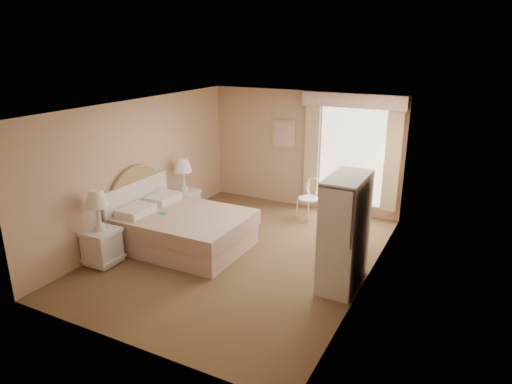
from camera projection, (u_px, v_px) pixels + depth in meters
The scene contains 9 objects.
room at pixel (241, 184), 7.38m from camera, with size 4.21×5.51×2.51m.
window at pixel (351, 152), 9.14m from camera, with size 2.05×0.22×2.51m.
framed_art at pixel (284, 135), 9.77m from camera, with size 0.52×0.04×0.62m.
bed at pixel (180, 228), 7.98m from camera, with size 2.13×1.65×1.46m.
nightstand_near at pixel (101, 237), 7.30m from camera, with size 0.51×0.51×1.24m.
nightstand_far at pixel (184, 197), 9.21m from camera, with size 0.51×0.51×1.24m.
round_table at pixel (351, 213), 8.23m from camera, with size 0.71×0.71×0.75m.
cafe_chair at pixel (311, 195), 9.22m from camera, with size 0.54×0.54×0.85m.
armoire at pixel (344, 241), 6.61m from camera, with size 0.51×1.01×1.68m.
Camera 1 is at (3.43, -6.15, 3.45)m, focal length 32.00 mm.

